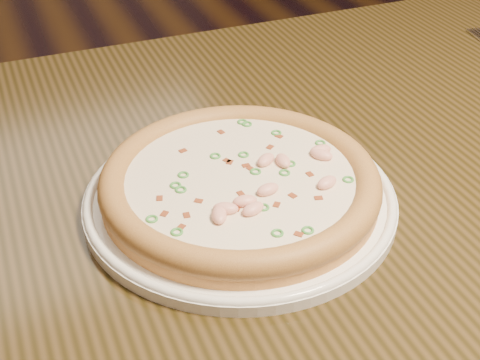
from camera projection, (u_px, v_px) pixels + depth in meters
name	position (u px, v px, depth m)	size (l,w,h in m)	color
ground	(231.00, 270.00, 1.71)	(9.00, 9.00, 0.00)	black
hero_table	(315.00, 223.00, 0.83)	(1.20, 0.80, 0.75)	black
plate	(240.00, 197.00, 0.69)	(0.32, 0.32, 0.02)	white
pizza	(240.00, 182.00, 0.68)	(0.29, 0.29, 0.03)	gold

